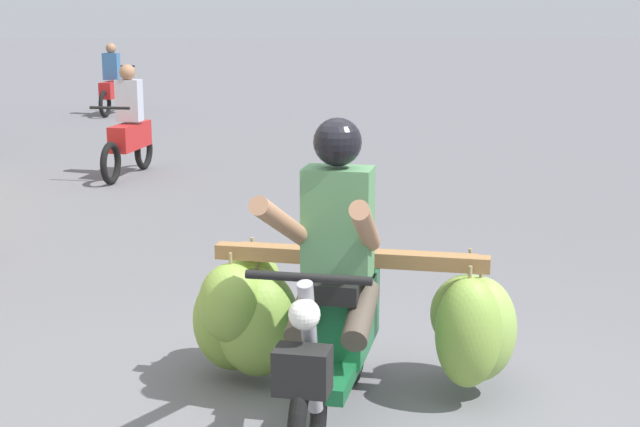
% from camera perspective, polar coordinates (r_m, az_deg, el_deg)
% --- Properties ---
extents(motorbike_main_loaded, '(1.88, 1.95, 1.58)m').
position_cam_1_polar(motorbike_main_loaded, '(5.17, 0.83, -5.95)').
color(motorbike_main_loaded, black).
rests_on(motorbike_main_loaded, ground).
extents(motorbike_distant_ahead_left, '(0.60, 1.60, 1.40)m').
position_cam_1_polar(motorbike_distant_ahead_left, '(19.19, -12.37, 7.53)').
color(motorbike_distant_ahead_left, black).
rests_on(motorbike_distant_ahead_left, ground).
extents(motorbike_distant_ahead_right, '(0.62, 1.59, 1.40)m').
position_cam_1_polar(motorbike_distant_ahead_right, '(12.16, -11.45, 4.89)').
color(motorbike_distant_ahead_right, black).
rests_on(motorbike_distant_ahead_right, ground).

